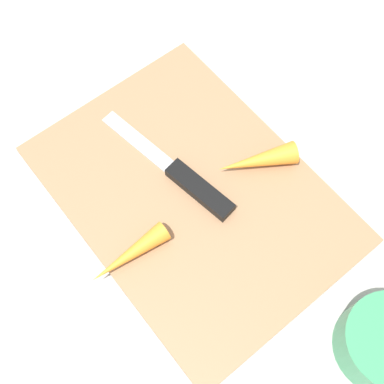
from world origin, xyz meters
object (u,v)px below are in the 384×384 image
(carrot_long, at_px, (129,255))
(carrot_short, at_px, (257,161))
(knife, at_px, (191,183))
(cutting_board, at_px, (192,194))

(carrot_long, relative_size, carrot_short, 1.01)
(knife, distance_m, carrot_long, 0.11)
(cutting_board, relative_size, knife, 1.79)
(carrot_long, height_order, carrot_short, carrot_short)
(carrot_long, bearing_deg, cutting_board, -167.18)
(carrot_long, bearing_deg, carrot_short, -178.52)
(knife, distance_m, carrot_short, 0.08)
(cutting_board, bearing_deg, carrot_long, 101.00)
(knife, xyz_separation_m, carrot_short, (-0.03, -0.08, 0.01))
(knife, bearing_deg, carrot_short, -119.74)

